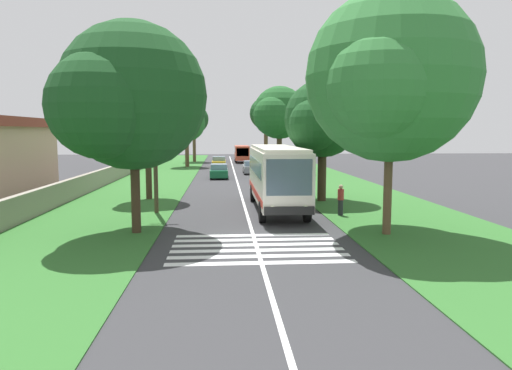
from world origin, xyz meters
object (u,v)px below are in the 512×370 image
object	(u,v)px
roadside_tree_right_2	(278,114)
pedestrian	(341,200)
utility_pole	(155,133)
roadside_tree_left_3	(193,120)
roadside_tree_left_0	(145,101)
trailing_minibus_0	(242,152)
coach_bus	(276,174)
trailing_car_2	(219,162)
trailing_car_0	(219,171)
roadside_tree_right_3	(265,115)
roadside_tree_right_0	(321,121)
trailing_car_1	(251,168)
roadside_tree_left_2	(185,124)
roadside_tree_right_1	(386,81)
roadside_tree_left_1	(128,100)

from	to	relation	value
roadside_tree_right_2	pedestrian	xyz separation A→B (m)	(-27.95, -0.23, -5.65)
utility_pole	roadside_tree_left_3	bearing A→B (deg)	0.88
roadside_tree_left_0	trailing_minibus_0	bearing A→B (deg)	-11.57
coach_bus	pedestrian	size ratio (longest dim) A/B	6.60
trailing_car_2	roadside_tree_left_0	size ratio (longest dim) A/B	0.48
trailing_car_0	roadside_tree_right_3	world-z (taller)	roadside_tree_right_3
trailing_minibus_0	roadside_tree_right_0	distance (m)	41.42
trailing_car_1	pedestrian	bearing A→B (deg)	-173.21
trailing_car_0	roadside_tree_left_0	size ratio (longest dim) A/B	0.48
roadside_tree_left_0	roadside_tree_left_2	world-z (taller)	roadside_tree_left_0
roadside_tree_left_2	trailing_car_2	bearing A→B (deg)	-101.33
roadside_tree_left_0	roadside_tree_right_1	distance (m)	17.13
roadside_tree_left_3	roadside_tree_right_2	xyz separation A→B (m)	(-20.72, -10.68, 0.14)
roadside_tree_left_1	trailing_minibus_0	bearing A→B (deg)	-7.94
trailing_car_2	trailing_car_0	bearing A→B (deg)	-179.52
trailing_minibus_0	roadside_tree_right_3	distance (m)	6.75
roadside_tree_left_3	roadside_tree_right_0	distance (m)	44.36
pedestrian	roadside_tree_left_3	bearing A→B (deg)	12.64
roadside_tree_right_1	roadside_tree_right_2	xyz separation A→B (m)	(32.60, 0.97, -0.23)
roadside_tree_right_3	utility_pole	size ratio (longest dim) A/B	1.12
roadside_tree_right_3	utility_pole	distance (m)	44.94
roadside_tree_right_2	roadside_tree_right_3	xyz separation A→B (m)	(17.39, -0.17, 0.62)
trailing_minibus_0	roadside_tree_right_2	xyz separation A→B (m)	(-18.83, -3.27, 5.01)
roadside_tree_left_3	roadside_tree_right_2	world-z (taller)	roadside_tree_right_2
roadside_tree_right_3	utility_pole	bearing A→B (deg)	166.95
trailing_car_2	roadside_tree_left_1	world-z (taller)	roadside_tree_left_1
roadside_tree_right_1	pedestrian	bearing A→B (deg)	8.96
trailing_car_2	trailing_minibus_0	world-z (taller)	trailing_minibus_0
roadside_tree_right_3	coach_bus	bearing A→B (deg)	175.70
roadside_tree_right_1	utility_pole	bearing A→B (deg)	60.10
roadside_tree_left_1	pedestrian	size ratio (longest dim) A/B	5.55
trailing_car_1	roadside_tree_right_1	distance (m)	32.71
trailing_car_0	pedestrian	distance (m)	23.18
trailing_minibus_0	roadside_tree_left_2	bearing A→B (deg)	139.52
trailing_car_2	roadside_tree_right_0	bearing A→B (deg)	-167.47
trailing_car_0	roadside_tree_left_0	distance (m)	16.78
trailing_minibus_0	roadside_tree_right_1	bearing A→B (deg)	-175.29
roadside_tree_left_1	roadside_tree_left_2	world-z (taller)	roadside_tree_left_1
roadside_tree_left_2	roadside_tree_left_0	bearing A→B (deg)	179.36
roadside_tree_left_3	roadside_tree_right_2	size ratio (longest dim) A/B	0.91
roadside_tree_left_0	roadside_tree_left_2	bearing A→B (deg)	-0.64
coach_bus	roadside_tree_left_3	size ratio (longest dim) A/B	1.27
roadside_tree_right_0	roadside_tree_right_2	size ratio (longest dim) A/B	0.82
trailing_car_0	roadside_tree_left_0	xyz separation A→B (m)	(-14.93, 4.80, 5.98)
roadside_tree_left_0	roadside_tree_right_0	distance (m)	11.78
roadside_tree_left_1	roadside_tree_left_2	size ratio (longest dim) A/B	1.14
trailing_car_1	pedestrian	xyz separation A→B (m)	(-27.23, -3.24, 0.24)
trailing_minibus_0	roadside_tree_right_1	xyz separation A→B (m)	(-51.43, -4.23, 5.24)
trailing_minibus_0	roadside_tree_right_0	xyz separation A→B (m)	(-41.10, -3.50, 3.75)
roadside_tree_right_1	roadside_tree_right_2	bearing A→B (deg)	1.70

